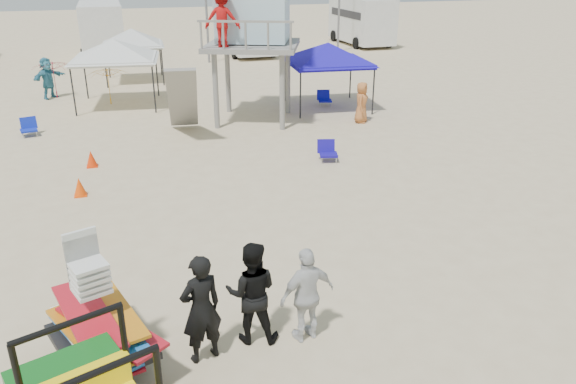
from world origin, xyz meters
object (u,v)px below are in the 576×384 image
object	(u,v)px
lifeguard_tower	(248,14)
canopy_blue	(328,46)
man_left	(201,309)
surf_trailer	(97,320)

from	to	relation	value
lifeguard_tower	canopy_blue	xyz separation A→B (m)	(3.52, 0.91, -1.41)
man_left	lifeguard_tower	xyz separation A→B (m)	(4.12, 13.59, 3.03)
lifeguard_tower	canopy_blue	world-z (taller)	lifeguard_tower
surf_trailer	lifeguard_tower	distance (m)	14.77
man_left	canopy_blue	size ratio (longest dim) A/B	0.53
surf_trailer	man_left	bearing A→B (deg)	-11.21
surf_trailer	man_left	xyz separation A→B (m)	(1.51, -0.30, 0.09)
surf_trailer	man_left	world-z (taller)	surf_trailer
man_left	canopy_blue	xyz separation A→B (m)	(7.64, 14.51, 1.62)
man_left	canopy_blue	bearing A→B (deg)	-134.31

